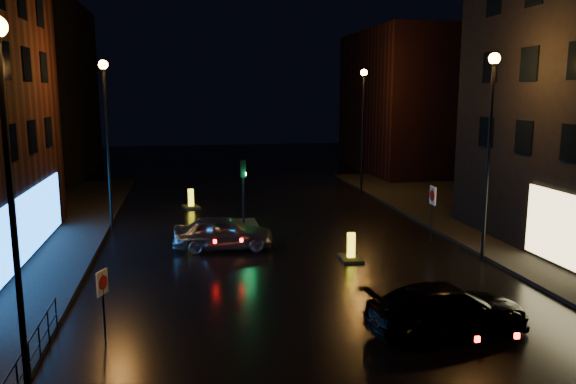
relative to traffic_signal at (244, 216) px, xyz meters
The scene contains 15 objects.
ground 14.06m from the traffic_signal, 85.10° to the right, with size 120.00×120.00×0.00m, color black.
building_far_left 26.50m from the traffic_signal, 125.18° to the left, with size 8.00×16.00×14.00m, color black.
building_far_right 24.83m from the traffic_signal, 48.01° to the left, with size 8.00×14.00×12.00m, color black.
street_lamp_lnear 18.03m from the traffic_signal, 112.42° to the right, with size 0.44×0.44×8.37m.
street_lamp_lfar 8.32m from the traffic_signal, behind, with size 0.44×0.44×8.37m.
street_lamp_rnear 13.06m from the traffic_signal, 41.63° to the right, with size 0.44×0.44×8.37m.
street_lamp_rfar 13.06m from the traffic_signal, 41.63° to the left, with size 0.44×0.44×8.37m.
traffic_signal is the anchor object (origin of this frame).
guard_railing 16.47m from the traffic_signal, 114.39° to the right, with size 0.05×6.04×1.00m.
silver_hatchback 4.46m from the traffic_signal, 107.74° to the right, with size 1.76×4.38×1.49m, color #989B9F.
dark_sedan 14.91m from the traffic_signal, 73.12° to the right, with size 1.98×4.87×1.41m, color black.
bollard_near 7.81m from the traffic_signal, 61.59° to the right, with size 0.94×1.35×1.14m.
bollard_far 5.78m from the traffic_signal, 116.98° to the left, with size 1.15×1.47×1.14m.
road_sign_left 14.20m from the traffic_signal, 111.97° to the right, with size 0.25×0.48×2.08m.
road_sign_right 9.62m from the traffic_signal, 29.86° to the right, with size 0.10×0.63×2.60m.
Camera 1 is at (-4.23, -14.45, 6.86)m, focal length 35.00 mm.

